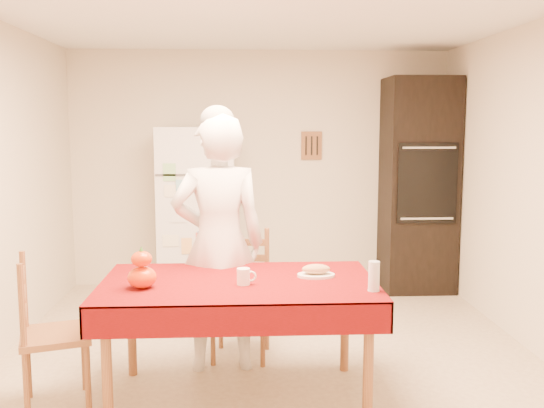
{
  "coord_description": "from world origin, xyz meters",
  "views": [
    {
      "loc": [
        -0.21,
        -4.23,
        1.73
      ],
      "look_at": [
        0.02,
        0.2,
        1.14
      ],
      "focal_mm": 40.0,
      "sensor_mm": 36.0,
      "label": 1
    }
  ],
  "objects": [
    {
      "name": "floor",
      "position": [
        0.0,
        0.0,
        0.0
      ],
      "size": [
        4.5,
        4.5,
        0.0
      ],
      "primitive_type": "plane",
      "color": "tan",
      "rests_on": "ground"
    },
    {
      "name": "room_shell",
      "position": [
        0.0,
        0.0,
        1.62
      ],
      "size": [
        4.02,
        4.52,
        2.51
      ],
      "color": "beige",
      "rests_on": "ground"
    },
    {
      "name": "refrigerator",
      "position": [
        -0.65,
        1.88,
        0.85
      ],
      "size": [
        0.75,
        0.74,
        1.7
      ],
      "color": "white",
      "rests_on": "floor"
    },
    {
      "name": "oven_cabinet",
      "position": [
        1.63,
        1.93,
        1.1
      ],
      "size": [
        0.7,
        0.62,
        2.2
      ],
      "color": "black",
      "rests_on": "floor"
    },
    {
      "name": "dining_table",
      "position": [
        -0.23,
        -0.56,
        0.69
      ],
      "size": [
        1.7,
        1.0,
        0.76
      ],
      "color": "brown",
      "rests_on": "floor"
    },
    {
      "name": "chair_far",
      "position": [
        -0.21,
        0.18,
        0.51
      ],
      "size": [
        0.47,
        0.45,
        0.95
      ],
      "rotation": [
        0.0,
        0.0,
        -0.13
      ],
      "color": "brown",
      "rests_on": "floor"
    },
    {
      "name": "chair_left",
      "position": [
        -1.41,
        -0.63,
        0.51
      ],
      "size": [
        0.51,
        0.52,
        0.95
      ],
      "rotation": [
        0.0,
        0.0,
        1.87
      ],
      "color": "brown",
      "rests_on": "floor"
    },
    {
      "name": "seated_woman",
      "position": [
        -0.37,
        -0.07,
        0.9
      ],
      "size": [
        0.69,
        0.49,
        1.8
      ],
      "primitive_type": "imported",
      "rotation": [
        0.0,
        0.0,
        3.24
      ],
      "color": "silver",
      "rests_on": "floor"
    },
    {
      "name": "coffee_mug",
      "position": [
        -0.2,
        -0.65,
        0.81
      ],
      "size": [
        0.08,
        0.08,
        0.1
      ],
      "primitive_type": "cylinder",
      "color": "white",
      "rests_on": "dining_table"
    },
    {
      "name": "pumpkin_lower",
      "position": [
        -0.8,
        -0.69,
        0.83
      ],
      "size": [
        0.17,
        0.17,
        0.13
      ],
      "primitive_type": "ellipsoid",
      "color": "#EA5F05",
      "rests_on": "dining_table"
    },
    {
      "name": "pumpkin_upper",
      "position": [
        -0.8,
        -0.69,
        0.94
      ],
      "size": [
        0.12,
        0.12,
        0.09
      ],
      "primitive_type": "ellipsoid",
      "color": "#E36405",
      "rests_on": "pumpkin_lower"
    },
    {
      "name": "wine_glass",
      "position": [
        0.56,
        -0.83,
        0.85
      ],
      "size": [
        0.07,
        0.07,
        0.18
      ],
      "primitive_type": "cylinder",
      "color": "silver",
      "rests_on": "dining_table"
    },
    {
      "name": "bread_plate",
      "position": [
        0.27,
        -0.48,
        0.77
      ],
      "size": [
        0.24,
        0.24,
        0.02
      ],
      "primitive_type": "cylinder",
      "color": "white",
      "rests_on": "dining_table"
    },
    {
      "name": "bread_loaf",
      "position": [
        0.27,
        -0.48,
        0.81
      ],
      "size": [
        0.18,
        0.1,
        0.06
      ],
      "primitive_type": "ellipsoid",
      "color": "#A77C52",
      "rests_on": "bread_plate"
    },
    {
      "name": "spice_jar_left",
      "position": [
        -0.51,
        1.93,
        1.75
      ],
      "size": [
        0.05,
        0.05,
        0.1
      ],
      "primitive_type": "cylinder",
      "color": "brown",
      "rests_on": "refrigerator"
    },
    {
      "name": "spice_jar_mid",
      "position": [
        -0.42,
        1.93,
        1.75
      ],
      "size": [
        0.05,
        0.05,
        0.1
      ],
      "primitive_type": "cylinder",
      "color": "#905C1A",
      "rests_on": "refrigerator"
    },
    {
      "name": "spice_jar_right",
      "position": [
        -0.43,
        1.93,
        1.75
      ],
      "size": [
        0.05,
        0.05,
        0.1
      ],
      "primitive_type": "cylinder",
      "color": "brown",
      "rests_on": "refrigerator"
    }
  ]
}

